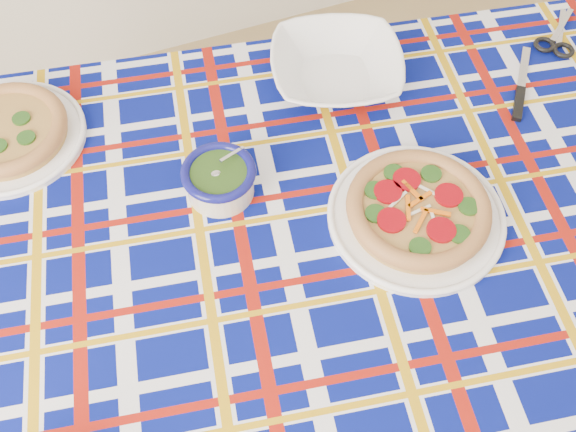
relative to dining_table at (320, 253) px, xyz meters
name	(u,v)px	position (x,y,z in m)	size (l,w,h in m)	color
dining_table	(320,253)	(0.00, 0.00, 0.00)	(1.76, 1.28, 0.76)	brown
tablecloth	(320,247)	(0.00, 0.00, 0.02)	(1.64, 1.04, 0.11)	#050E65
main_focaccia_plate	(418,209)	(0.17, -0.04, 0.11)	(0.33, 0.33, 0.06)	#B0803E
pesto_bowl	(219,178)	(-0.14, 0.15, 0.12)	(0.14, 0.14, 0.08)	#1A340E
serving_bowl	(336,68)	(0.17, 0.34, 0.11)	(0.27, 0.27, 0.07)	white
second_focaccia_plate	(6,131)	(-0.49, 0.42, 0.11)	(0.30, 0.30, 0.05)	#B0803E
table_knife	(524,69)	(0.56, 0.21, 0.08)	(0.24, 0.02, 0.01)	silver
kitchen_scissors	(561,26)	(0.71, 0.30, 0.09)	(0.20, 0.09, 0.02)	silver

